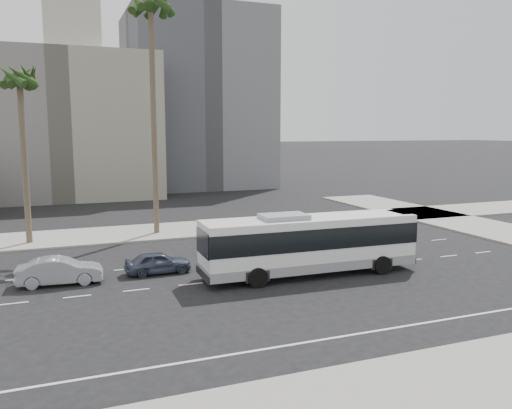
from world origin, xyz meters
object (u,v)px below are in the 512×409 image
palm_mid (19,82)px  city_bus (310,242)px  car_b (60,271)px  palm_near (151,11)px  car_a (158,262)px

palm_mid → city_bus: bearing=-43.4°
car_b → palm_near: palm_near is taller
car_a → palm_mid: (-7.54, 11.48, 11.28)m
car_b → palm_near: bearing=-27.9°
car_b → palm_near: 22.18m
car_a → palm_mid: 17.77m
car_b → palm_mid: palm_mid is taller
palm_near → city_bus: bearing=-68.0°
city_bus → car_a: city_bus is taller
car_a → car_b: car_b is taller
car_a → car_b: (-5.50, -0.28, 0.09)m
palm_near → palm_mid: bearing=-177.8°
car_a → palm_near: 20.86m
city_bus → car_a: (-8.32, 3.54, -1.29)m
car_a → city_bus: bearing=-113.9°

